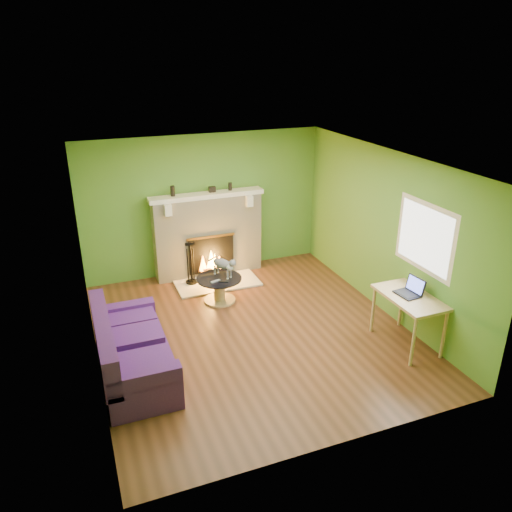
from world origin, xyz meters
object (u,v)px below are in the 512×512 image
(sofa, at_px, (130,352))
(coffee_table, at_px, (219,288))
(desk, at_px, (410,302))
(cat, at_px, (222,266))

(sofa, relative_size, coffee_table, 2.50)
(coffee_table, height_order, desk, desk)
(sofa, height_order, coffee_table, sofa)
(sofa, relative_size, desk, 1.80)
(coffee_table, relative_size, desk, 0.72)
(coffee_table, xyz_separation_m, cat, (0.08, 0.05, 0.37))
(coffee_table, height_order, cat, cat)
(sofa, xyz_separation_m, coffee_table, (1.70, 1.53, -0.08))
(sofa, distance_m, coffee_table, 2.29)
(desk, distance_m, cat, 3.07)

